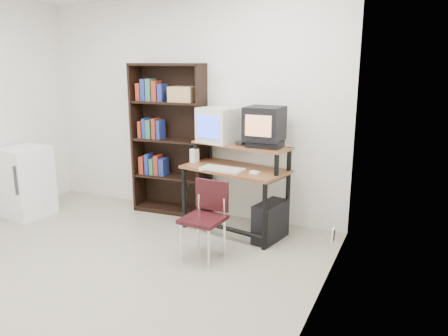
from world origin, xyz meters
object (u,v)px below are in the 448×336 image
at_px(crt_tv, 264,124).
at_px(bookshelf, 170,138).
at_px(pc_tower, 270,221).
at_px(crt_monitor, 220,125).
at_px(computer_desk, 236,172).
at_px(school_chair, 206,212).
at_px(mini_fridge, 26,182).

xyz_separation_m(crt_tv, bookshelf, (-1.31, 0.22, -0.28)).
bearing_deg(pc_tower, crt_tv, 142.33).
bearing_deg(bookshelf, crt_monitor, -12.48).
height_order(crt_monitor, crt_tv, crt_tv).
bearing_deg(computer_desk, crt_monitor, 159.02).
bearing_deg(crt_monitor, school_chair, -58.02).
relative_size(crt_tv, school_chair, 0.51).
bearing_deg(school_chair, crt_monitor, 110.86).
xyz_separation_m(crt_monitor, crt_tv, (0.56, -0.11, 0.06)).
relative_size(crt_monitor, pc_tower, 1.13).
bearing_deg(crt_tv, pc_tower, -48.53).
relative_size(crt_monitor, school_chair, 0.68).
bearing_deg(pc_tower, bookshelf, 176.61).
relative_size(bookshelf, mini_fridge, 2.15).
relative_size(pc_tower, school_chair, 0.60).
relative_size(pc_tower, bookshelf, 0.24).
bearing_deg(school_chair, computer_desk, 94.67).
bearing_deg(crt_monitor, mini_fridge, -145.81).
height_order(crt_tv, pc_tower, crt_tv).
distance_m(computer_desk, school_chair, 0.77).
height_order(computer_desk, bookshelf, bookshelf).
bearing_deg(pc_tower, crt_monitor, 170.44).
bearing_deg(crt_tv, computer_desk, -167.52).
xyz_separation_m(computer_desk, mini_fridge, (-2.55, -0.61, -0.25)).
height_order(crt_tv, bookshelf, bookshelf).
distance_m(computer_desk, mini_fridge, 2.63).
bearing_deg(pc_tower, school_chair, -113.14).
height_order(crt_tv, school_chair, crt_tv).
distance_m(computer_desk, crt_tv, 0.63).
bearing_deg(school_chair, pc_tower, 59.59).
relative_size(school_chair, mini_fridge, 0.87).
height_order(crt_monitor, school_chair, crt_monitor).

